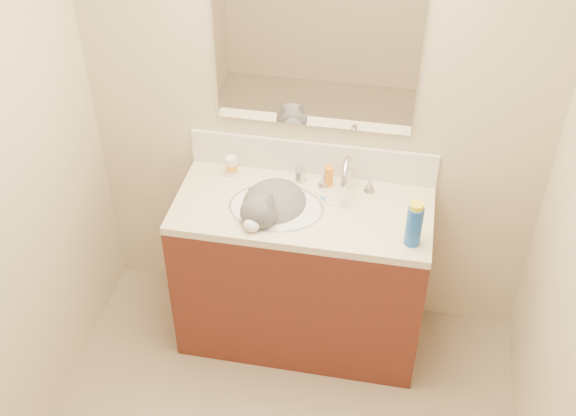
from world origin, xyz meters
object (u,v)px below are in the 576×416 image
at_px(pill_bottle, 232,166).
at_px(silver_jar, 300,175).
at_px(vanity_cabinet, 302,276).
at_px(cat, 272,209).
at_px(spray_can, 414,226).
at_px(amber_bottle, 329,176).
at_px(basin, 276,219).
at_px(faucet, 346,178).

height_order(pill_bottle, silver_jar, pill_bottle).
relative_size(vanity_cabinet, cat, 2.53).
bearing_deg(spray_can, amber_bottle, 140.28).
height_order(vanity_cabinet, cat, cat).
distance_m(cat, amber_bottle, 0.32).
relative_size(cat, amber_bottle, 4.68).
bearing_deg(basin, cat, 166.30).
bearing_deg(silver_jar, amber_bottle, -3.37).
bearing_deg(pill_bottle, silver_jar, 2.16).
height_order(vanity_cabinet, amber_bottle, amber_bottle).
bearing_deg(spray_can, silver_jar, 147.50).
distance_m(pill_bottle, spray_can, 0.96).
bearing_deg(silver_jar, faucet, -13.98).
xyz_separation_m(vanity_cabinet, pill_bottle, (-0.38, 0.18, 0.50)).
height_order(faucet, amber_bottle, faucet).
bearing_deg(amber_bottle, silver_jar, 176.63).
xyz_separation_m(basin, spray_can, (0.63, -0.13, 0.17)).
bearing_deg(vanity_cabinet, amber_bottle, 63.24).
distance_m(basin, silver_jar, 0.26).
bearing_deg(spray_can, cat, 168.23).
bearing_deg(vanity_cabinet, silver_jar, 103.37).
distance_m(faucet, pill_bottle, 0.57).
bearing_deg(silver_jar, vanity_cabinet, -76.63).
xyz_separation_m(vanity_cabinet, spray_can, (0.51, -0.16, 0.55)).
distance_m(vanity_cabinet, amber_bottle, 0.54).
bearing_deg(amber_bottle, basin, -134.76).
distance_m(vanity_cabinet, basin, 0.40).
height_order(faucet, cat, faucet).
distance_m(vanity_cabinet, pill_bottle, 0.66).
bearing_deg(pill_bottle, faucet, -4.43).
bearing_deg(vanity_cabinet, cat, -170.06).
distance_m(basin, pill_bottle, 0.36).
relative_size(faucet, cat, 0.59).
bearing_deg(spray_can, vanity_cabinet, 162.53).
xyz_separation_m(cat, spray_can, (0.65, -0.14, 0.12)).
xyz_separation_m(amber_bottle, spray_can, (0.42, -0.35, 0.05)).
bearing_deg(basin, spray_can, -11.70).
bearing_deg(pill_bottle, amber_bottle, 0.54).
relative_size(vanity_cabinet, silver_jar, 19.39).
distance_m(vanity_cabinet, cat, 0.45).
height_order(basin, spray_can, spray_can).
relative_size(pill_bottle, amber_bottle, 1.00).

